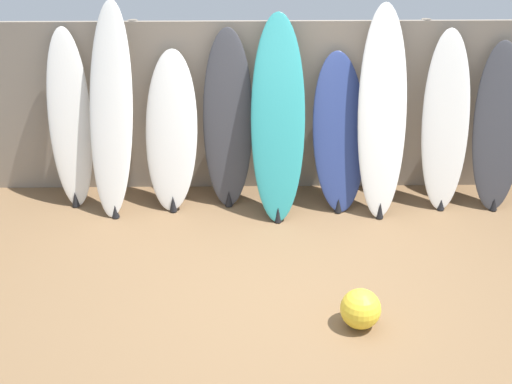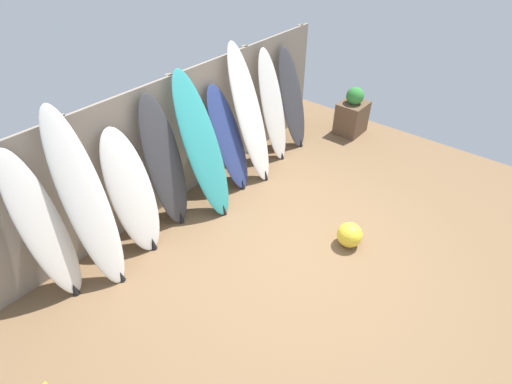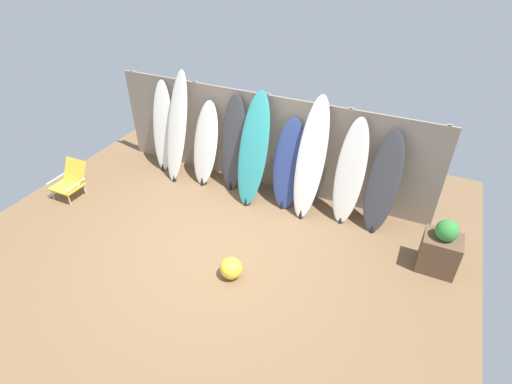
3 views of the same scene
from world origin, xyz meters
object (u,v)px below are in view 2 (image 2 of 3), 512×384
object	(u,v)px
beach_ball	(350,235)
surfboard_white_2	(132,193)
surfboard_white_1	(87,203)
surfboard_white_7	(273,107)
surfboard_teal_4	(203,148)
surfboard_charcoal_3	(165,164)
surfboard_navy_5	(229,140)
surfboard_white_0	(43,230)
surfboard_charcoal_8	(292,100)
planter_box	(352,114)
surfboard_white_6	(250,116)

from	to	relation	value
beach_ball	surfboard_white_2	bearing A→B (deg)	128.05
surfboard_white_1	surfboard_white_7	size ratio (longest dim) A/B	1.16
surfboard_white_2	surfboard_teal_4	size ratio (longest dim) A/B	0.81
surfboard_charcoal_3	surfboard_teal_4	distance (m)	0.53
surfboard_white_1	surfboard_navy_5	bearing A→B (deg)	1.12
surfboard_navy_5	surfboard_white_2	bearing A→B (deg)	179.50
surfboard_white_1	surfboard_teal_4	bearing A→B (deg)	-2.70
surfboard_white_0	surfboard_charcoal_8	distance (m)	4.27
surfboard_navy_5	surfboard_charcoal_8	size ratio (longest dim) A/B	0.94
surfboard_navy_5	planter_box	world-z (taller)	surfboard_navy_5
surfboard_white_0	surfboard_white_1	xyz separation A→B (m)	(0.45, -0.14, 0.14)
surfboard_navy_5	surfboard_white_6	xyz separation A→B (m)	(0.40, -0.06, 0.24)
surfboard_white_7	surfboard_charcoal_8	xyz separation A→B (m)	(0.53, -0.00, -0.06)
surfboard_white_1	surfboard_charcoal_8	distance (m)	3.83
surfboard_white_0	surfboard_white_6	size ratio (longest dim) A/B	0.89
surfboard_white_6	surfboard_charcoal_8	distance (m)	1.20
planter_box	surfboard_white_7	bearing A→B (deg)	157.14
surfboard_white_2	planter_box	world-z (taller)	surfboard_white_2
surfboard_charcoal_3	surfboard_white_0	bearing A→B (deg)	178.92
surfboard_charcoal_8	surfboard_navy_5	bearing A→B (deg)	-179.68
surfboard_white_1	surfboard_white_6	distance (m)	2.64
surfboard_charcoal_8	surfboard_white_1	bearing A→B (deg)	-179.21
surfboard_white_6	surfboard_charcoal_8	world-z (taller)	surfboard_white_6
surfboard_white_1	surfboard_navy_5	world-z (taller)	surfboard_white_1
surfboard_white_0	surfboard_white_1	world-z (taller)	surfboard_white_1
surfboard_white_0	surfboard_teal_4	distance (m)	2.08
surfboard_navy_5	surfboard_white_7	distance (m)	1.06
surfboard_white_7	surfboard_navy_5	bearing A→B (deg)	-179.33
surfboard_charcoal_3	surfboard_navy_5	xyz separation A→B (m)	(1.11, -0.07, -0.12)
surfboard_charcoal_3	beach_ball	distance (m)	2.49
surfboard_white_1	surfboard_white_2	world-z (taller)	surfboard_white_1
surfboard_white_1	surfboard_navy_5	distance (m)	2.25
surfboard_white_6	beach_ball	world-z (taller)	surfboard_white_6
surfboard_white_1	surfboard_teal_4	size ratio (longest dim) A/B	1.06
surfboard_white_1	surfboard_white_2	bearing A→B (deg)	5.85
surfboard_white_7	beach_ball	xyz separation A→B (m)	(-1.09, -2.08, -0.71)
surfboard_teal_4	planter_box	bearing A→B (deg)	-9.16
surfboard_teal_4	surfboard_navy_5	world-z (taller)	surfboard_teal_4
surfboard_white_0	beach_ball	size ratio (longest dim) A/B	5.56
surfboard_navy_5	beach_ball	bearing A→B (deg)	-91.16
surfboard_navy_5	surfboard_charcoal_8	world-z (taller)	surfboard_charcoal_8
surfboard_white_1	planter_box	bearing A→B (deg)	-7.01
surfboard_white_1	surfboard_white_6	bearing A→B (deg)	-0.33
surfboard_white_2	surfboard_charcoal_3	distance (m)	0.57
surfboard_white_2	surfboard_white_6	bearing A→B (deg)	-2.02
surfboard_charcoal_3	planter_box	world-z (taller)	surfboard_charcoal_3
surfboard_white_1	beach_ball	world-z (taller)	surfboard_white_1
planter_box	surfboard_white_1	bearing A→B (deg)	172.99
surfboard_white_6	planter_box	size ratio (longest dim) A/B	2.32
surfboard_white_6	planter_box	world-z (taller)	surfboard_white_6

